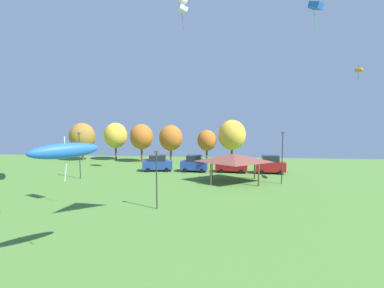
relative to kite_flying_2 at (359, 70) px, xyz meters
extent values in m
ellipsoid|color=orange|center=(0.00, 0.00, 0.00)|extent=(0.80, 2.61, 0.87)
cube|color=blue|center=(0.00, 0.00, 0.16)|extent=(0.09, 0.14, 0.71)
cylinder|color=blue|center=(0.00, 0.00, -0.79)|extent=(0.06, 0.14, 0.63)
cube|color=white|center=(-20.69, 3.72, 9.85)|extent=(1.54, 1.47, 0.94)
cube|color=white|center=(-20.69, 3.72, 8.70)|extent=(1.54, 1.47, 0.94)
cylinder|color=purple|center=(-21.18, 3.23, 9.28)|extent=(0.02, 0.02, 1.73)
cylinder|color=purple|center=(-20.19, 3.23, 9.28)|extent=(0.02, 0.02, 1.73)
cylinder|color=purple|center=(-21.18, 4.22, 9.28)|extent=(0.02, 0.02, 1.73)
cylinder|color=purple|center=(-20.19, 4.22, 9.28)|extent=(0.02, 0.02, 1.73)
cylinder|color=purple|center=(-20.69, 3.72, 7.17)|extent=(0.36, 0.21, 2.31)
cube|color=blue|center=(-4.90, 0.30, 7.37)|extent=(1.86, 1.85, 1.00)
cylinder|color=green|center=(-5.49, 0.89, 8.05)|extent=(0.02, 0.02, 2.05)
cylinder|color=green|center=(-4.31, 0.89, 8.05)|extent=(0.02, 0.02, 2.05)
cylinder|color=green|center=(-4.90, 0.30, 5.56)|extent=(0.36, 0.33, 2.74)
ellipsoid|color=blue|center=(-24.37, -20.40, -7.20)|extent=(3.33, 3.55, 0.93)
cube|color=white|center=(-24.37, -20.40, -6.95)|extent=(0.13, 0.13, 1.12)
cylinder|color=white|center=(-24.37, -20.40, -8.44)|extent=(0.16, 0.17, 0.99)
cube|color=#234299|center=(-25.13, 7.96, -12.62)|extent=(4.67, 2.31, 1.24)
cube|color=#1E232D|center=(-25.13, 7.96, -11.57)|extent=(2.66, 1.90, 0.87)
cylinder|color=black|center=(-23.64, 7.30, -13.24)|extent=(0.66, 0.31, 0.64)
cylinder|color=black|center=(-23.88, 8.99, -13.24)|extent=(0.66, 0.31, 0.64)
cylinder|color=black|center=(-26.39, 6.92, -13.24)|extent=(0.66, 0.31, 0.64)
cylinder|color=black|center=(-26.63, 8.61, -13.24)|extent=(0.66, 0.31, 0.64)
cube|color=#234299|center=(-19.54, 7.98, -12.60)|extent=(4.11, 2.03, 1.28)
cube|color=#1E232D|center=(-19.54, 7.98, -11.51)|extent=(2.30, 1.78, 0.89)
cylinder|color=black|center=(-18.36, 7.01, -13.24)|extent=(0.65, 0.26, 0.64)
cylinder|color=black|center=(-18.25, 8.80, -13.24)|extent=(0.65, 0.26, 0.64)
cylinder|color=black|center=(-20.84, 7.16, -13.24)|extent=(0.65, 0.26, 0.64)
cylinder|color=black|center=(-20.73, 8.95, -13.24)|extent=(0.65, 0.26, 0.64)
cube|color=maroon|center=(-13.95, 8.01, -12.68)|extent=(4.83, 2.38, 1.12)
cube|color=#1E232D|center=(-13.95, 8.01, -11.73)|extent=(2.73, 2.00, 0.78)
cylinder|color=black|center=(-12.62, 6.92, -13.24)|extent=(0.66, 0.29, 0.64)
cylinder|color=black|center=(-12.42, 8.79, -13.24)|extent=(0.66, 0.29, 0.64)
cylinder|color=black|center=(-15.49, 7.24, -13.24)|extent=(0.66, 0.29, 0.64)
cylinder|color=black|center=(-15.29, 9.11, -13.24)|extent=(0.66, 0.29, 0.64)
cube|color=maroon|center=(-8.36, 7.62, -12.55)|extent=(4.26, 1.78, 1.37)
cube|color=#1E232D|center=(-8.36, 7.62, -11.38)|extent=(2.34, 1.63, 0.96)
cylinder|color=black|center=(-7.06, 6.73, -13.24)|extent=(0.64, 0.22, 0.64)
cylinder|color=black|center=(-7.04, 8.49, -13.24)|extent=(0.64, 0.22, 0.64)
cylinder|color=black|center=(-9.69, 6.75, -13.24)|extent=(0.64, 0.22, 0.64)
cylinder|color=black|center=(-9.67, 8.50, -13.24)|extent=(0.64, 0.22, 0.64)
cylinder|color=brown|center=(-16.75, -0.70, -12.26)|extent=(0.20, 0.20, 2.60)
cylinder|color=brown|center=(-11.06, -0.70, -12.26)|extent=(0.20, 0.20, 2.60)
cylinder|color=brown|center=(-16.75, 3.51, -12.26)|extent=(0.20, 0.20, 2.60)
cylinder|color=brown|center=(-11.06, 3.51, -12.26)|extent=(0.20, 0.20, 2.60)
pyramid|color=brown|center=(-13.91, 1.40, -10.46)|extent=(7.37, 5.46, 1.00)
cylinder|color=#2D2D33|center=(-8.07, 0.84, -10.46)|extent=(0.12, 0.12, 6.20)
cube|color=#4C4C51|center=(-8.07, 0.84, -7.24)|extent=(0.36, 0.20, 0.24)
cylinder|color=#2D2D33|center=(-21.28, -10.49, -11.04)|extent=(0.12, 0.12, 5.04)
cube|color=#4C4C51|center=(-21.28, -10.49, -8.40)|extent=(0.36, 0.20, 0.24)
cylinder|color=#2D2D33|center=(-34.29, 1.52, -10.59)|extent=(0.12, 0.12, 5.94)
cube|color=#4C4C51|center=(-34.29, 1.52, -7.49)|extent=(0.36, 0.20, 0.24)
cylinder|color=brown|center=(-41.76, 18.00, -12.23)|extent=(0.36, 0.36, 2.66)
ellipsoid|color=olive|center=(-41.76, 18.00, -9.09)|extent=(4.80, 4.80, 5.28)
cylinder|color=brown|center=(-35.62, 19.04, -12.03)|extent=(0.36, 0.36, 3.06)
ellipsoid|color=gold|center=(-35.62, 19.04, -8.86)|extent=(4.38, 4.38, 4.81)
cylinder|color=brown|center=(-29.97, 16.85, -12.02)|extent=(0.36, 0.36, 3.07)
ellipsoid|color=#BC6623|center=(-29.97, 16.85, -8.92)|extent=(4.19, 4.19, 4.61)
cylinder|color=brown|center=(-24.65, 17.32, -12.15)|extent=(0.36, 0.36, 2.82)
ellipsoid|color=#BC6623|center=(-24.65, 17.32, -9.13)|extent=(4.27, 4.27, 4.69)
cylinder|color=brown|center=(-18.06, 16.98, -12.17)|extent=(0.36, 0.36, 2.77)
ellipsoid|color=#BC6623|center=(-18.06, 16.98, -9.52)|extent=(3.40, 3.40, 3.74)
cylinder|color=brown|center=(-13.58, 17.49, -11.98)|extent=(0.36, 0.36, 3.16)
ellipsoid|color=gold|center=(-13.58, 17.49, -8.56)|extent=(4.90, 4.90, 5.40)
camera|label=1|loc=(-15.63, -36.38, -5.28)|focal=28.00mm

